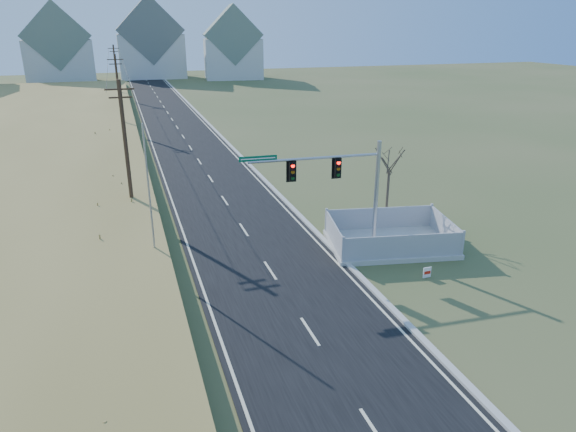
# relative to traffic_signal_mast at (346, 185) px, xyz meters

# --- Properties ---
(ground) EXTENTS (260.00, 260.00, 0.00)m
(ground) POSITION_rel_traffic_signal_mast_xyz_m (-4.68, -5.13, -3.97)
(ground) COLOR #415127
(ground) RESTS_ON ground
(road) EXTENTS (8.00, 180.00, 0.06)m
(road) POSITION_rel_traffic_signal_mast_xyz_m (-4.68, 44.87, -3.94)
(road) COLOR black
(road) RESTS_ON ground
(curb) EXTENTS (0.30, 180.00, 0.18)m
(curb) POSITION_rel_traffic_signal_mast_xyz_m (-0.53, 44.87, -3.88)
(curb) COLOR #B2AFA8
(curb) RESTS_ON ground
(utility_pole_near) EXTENTS (1.80, 0.26, 9.00)m
(utility_pole_near) POSITION_rel_traffic_signal_mast_xyz_m (-11.18, 9.87, 0.72)
(utility_pole_near) COLOR #422D1E
(utility_pole_near) RESTS_ON ground
(utility_pole_mid) EXTENTS (1.80, 0.26, 9.00)m
(utility_pole_mid) POSITION_rel_traffic_signal_mast_xyz_m (-11.18, 39.87, 0.72)
(utility_pole_mid) COLOR #422D1E
(utility_pole_mid) RESTS_ON ground
(utility_pole_far) EXTENTS (1.80, 0.26, 9.00)m
(utility_pole_far) POSITION_rel_traffic_signal_mast_xyz_m (-11.18, 69.87, 0.72)
(utility_pole_far) COLOR #422D1E
(utility_pole_far) RESTS_ON ground
(condo_nnw) EXTENTS (14.93, 11.17, 17.03)m
(condo_nnw) POSITION_rel_traffic_signal_mast_xyz_m (-22.68, 102.87, 2.97)
(condo_nnw) COLOR silver
(condo_nnw) RESTS_ON ground
(condo_n) EXTENTS (15.27, 10.20, 18.54)m
(condo_n) POSITION_rel_traffic_signal_mast_xyz_m (-2.68, 106.87, 3.64)
(condo_n) COLOR silver
(condo_n) RESTS_ON ground
(condo_ne) EXTENTS (14.12, 10.51, 16.52)m
(condo_ne) POSITION_rel_traffic_signal_mast_xyz_m (15.32, 98.87, 2.87)
(condo_ne) COLOR silver
(condo_ne) RESTS_ON ground
(traffic_signal_mast) EXTENTS (7.93, 0.77, 6.32)m
(traffic_signal_mast) POSITION_rel_traffic_signal_mast_xyz_m (0.00, 0.00, 0.00)
(traffic_signal_mast) COLOR #9EA0A5
(traffic_signal_mast) RESTS_ON ground
(fence_enclosure) EXTENTS (7.75, 5.97, 1.61)m
(fence_enclosure) POSITION_rel_traffic_signal_mast_xyz_m (2.89, -0.13, -3.66)
(fence_enclosure) COLOR #B7B5AD
(fence_enclosure) RESTS_ON ground
(open_sign) EXTENTS (0.46, 0.08, 0.56)m
(open_sign) POSITION_rel_traffic_signal_mast_xyz_m (2.76, -4.30, -3.67)
(open_sign) COLOR white
(open_sign) RESTS_ON ground
(flagpole) EXTENTS (0.35, 0.35, 7.78)m
(flagpole) POSITION_rel_traffic_signal_mast_xyz_m (-10.35, 0.94, -0.86)
(flagpole) COLOR #B7B5AD
(flagpole) RESTS_ON ground
(bare_tree) EXTENTS (2.03, 2.03, 5.38)m
(bare_tree) POSITION_rel_traffic_signal_mast_xyz_m (4.39, 3.17, 0.37)
(bare_tree) COLOR #4C3F33
(bare_tree) RESTS_ON ground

